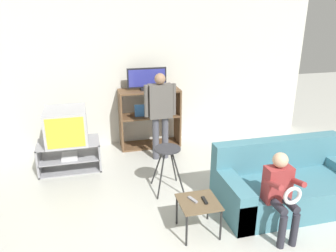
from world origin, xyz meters
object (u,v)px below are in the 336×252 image
Objects in this scene: tv_stand at (70,155)px; remote_control_black at (205,200)px; television_main at (66,126)px; remote_control_white at (193,200)px; snack_table at (198,205)px; media_shelf at (150,118)px; television_flat at (147,79)px; person_standing_adult at (160,109)px; person_seated_child at (281,190)px; couch at (287,185)px; folding_stool at (167,156)px.

remote_control_black is at bearing -52.72° from tv_stand.
television_main is 2.46m from remote_control_white.
tv_stand reaches higher than snack_table.
television_flat reaches higher than media_shelf.
television_flat is at bearing 68.69° from remote_control_white.
person_standing_adult is (0.10, -0.60, -0.37)m from television_flat.
tv_stand is at bearing 135.92° from person_seated_child.
television_main is at bearing 126.24° from snack_table.
couch is (1.38, 0.23, -0.14)m from remote_control_white.
media_shelf is at bearing 90.92° from snack_table.
television_main is 0.92× the size of television_flat.
couch is at bearing -59.57° from television_flat.
person_standing_adult is at bearing 89.24° from snack_table.
television_main is 4.48× the size of remote_control_black.
media_shelf reaches higher than remote_control_white.
folding_stool is at bearing -36.79° from television_main.
tv_stand is 0.51m from television_main.
person_seated_child is (2.34, -2.27, -0.16)m from television_main.
remote_control_white is (-0.06, 0.03, 0.06)m from snack_table.
person_standing_adult reaches higher than person_seated_child.
remote_control_white is (1.42, -1.98, -0.32)m from television_main.
tv_stand is 2.44m from remote_control_white.
tv_stand is 3.30m from couch.
media_shelf is at bearing 23.24° from television_main.
snack_table is at bearing -89.08° from media_shelf.
media_shelf reaches higher than couch.
television_main is 2.57m from remote_control_black.
media_shelf is at bearing 67.96° from remote_control_white.
tv_stand is 1.85m from television_flat.
remote_control_white is at bearing -92.45° from person_standing_adult.
tv_stand is at bearing 103.84° from remote_control_white.
remote_control_black is at bearing -40.70° from remote_control_white.
television_flat is 0.38× the size of couch.
television_main reaches higher than person_seated_child.
person_seated_child is (-0.45, -0.52, 0.30)m from couch.
snack_table is 1.35m from couch.
remote_control_white is at bearing 149.91° from snack_table.
television_flat reaches higher than tv_stand.
person_seated_child reaches higher than snack_table.
person_seated_child is (0.98, -1.24, 0.04)m from folding_stool.
person_standing_adult reaches higher than tv_stand.
tv_stand is 3.28m from person_seated_child.
folding_stool is (-0.07, -1.64, -0.02)m from media_shelf.
television_main is 3.26m from person_seated_child.
folding_stool is (-0.04, -1.65, -0.73)m from television_flat.
person_standing_adult reaches higher than snack_table.
television_main is at bearing -156.01° from television_flat.
television_main is 0.65× the size of person_seated_child.
couch is at bearing -26.97° from folding_stool.
couch is (1.32, 0.27, -0.08)m from snack_table.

